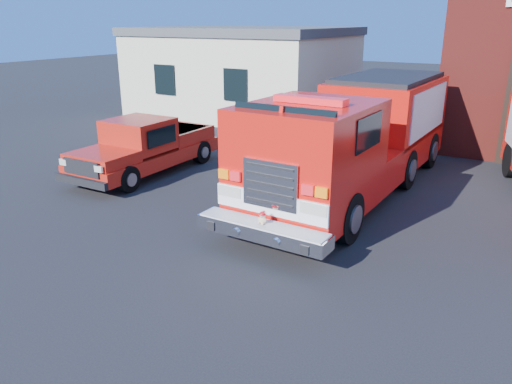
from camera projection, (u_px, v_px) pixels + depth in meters
The scene contains 4 objects.
ground at pixel (281, 229), 11.86m from camera, with size 100.00×100.00×0.00m, color black.
side_building at pixel (245, 70), 26.03m from camera, with size 10.20×8.20×4.35m.
fire_engine at pixel (357, 137), 13.97m from camera, with size 3.12×10.18×3.11m.
pickup_truck at pixel (146, 147), 16.00m from camera, with size 1.99×5.48×1.79m.
Camera 1 is at (4.99, -9.72, 4.73)m, focal length 35.00 mm.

